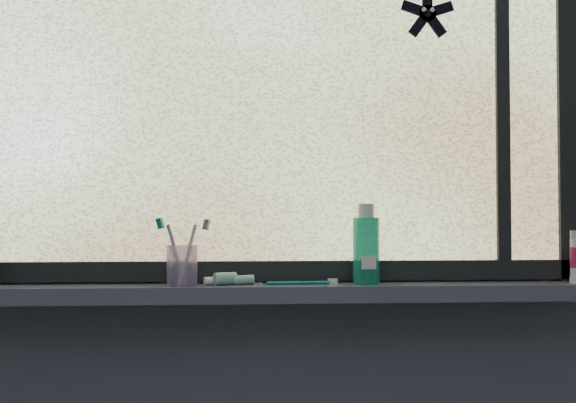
# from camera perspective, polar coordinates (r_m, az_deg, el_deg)

# --- Properties ---
(wall_back) EXTENTS (3.00, 0.01, 2.50)m
(wall_back) POSITION_cam_1_polar(r_m,az_deg,el_deg) (1.67, -1.26, 0.77)
(wall_back) COLOR #9EA3A8
(wall_back) RESTS_ON ground
(windowsill) EXTENTS (1.62, 0.14, 0.04)m
(windowsill) POSITION_cam_1_polar(r_m,az_deg,el_deg) (1.60, -1.14, -8.07)
(windowsill) COLOR #474A5F
(windowsill) RESTS_ON wall_back
(window_pane) EXTENTS (1.50, 0.01, 1.00)m
(window_pane) POSITION_cam_1_polar(r_m,az_deg,el_deg) (1.68, -1.21, 10.37)
(window_pane) COLOR silver
(window_pane) RESTS_ON wall_back
(frame_bottom) EXTENTS (1.60, 0.03, 0.05)m
(frame_bottom) POSITION_cam_1_polar(r_m,az_deg,el_deg) (1.65, -1.22, -6.16)
(frame_bottom) COLOR black
(frame_bottom) RESTS_ON windowsill
(frame_right) EXTENTS (0.05, 0.03, 1.10)m
(frame_right) POSITION_cam_1_polar(r_m,az_deg,el_deg) (1.88, 23.44, 9.23)
(frame_right) COLOR black
(frame_right) RESTS_ON wall_back
(frame_mullion) EXTENTS (0.03, 0.03, 1.00)m
(frame_mullion) POSITION_cam_1_polar(r_m,az_deg,el_deg) (1.81, 18.43, 9.61)
(frame_mullion) COLOR black
(frame_mullion) RESTS_ON wall_back
(starfish_sticker) EXTENTS (0.15, 0.02, 0.15)m
(starfish_sticker) POSITION_cam_1_polar(r_m,az_deg,el_deg) (1.78, 12.28, 16.02)
(starfish_sticker) COLOR black
(starfish_sticker) RESTS_ON window_pane
(toothpaste_tube) EXTENTS (0.17, 0.09, 0.03)m
(toothpaste_tube) POSITION_cam_1_polar(r_m,az_deg,el_deg) (1.59, -4.96, -6.85)
(toothpaste_tube) COLOR silver
(toothpaste_tube) RESTS_ON windowsill
(toothbrush_cup) EXTENTS (0.09, 0.09, 0.10)m
(toothbrush_cup) POSITION_cam_1_polar(r_m,az_deg,el_deg) (1.59, -9.40, -5.63)
(toothbrush_cup) COLOR #C5ABE3
(toothbrush_cup) RESTS_ON windowsill
(toothbrush_lying) EXTENTS (0.19, 0.03, 0.01)m
(toothbrush_lying) POSITION_cam_1_polar(r_m,az_deg,el_deg) (1.59, 0.93, -7.16)
(toothbrush_lying) COLOR #0E6E7F
(toothbrush_lying) RESTS_ON windowsill
(mouthwash_bottle) EXTENTS (0.07, 0.07, 0.16)m
(mouthwash_bottle) POSITION_cam_1_polar(r_m,az_deg,el_deg) (1.61, 6.96, -3.75)
(mouthwash_bottle) COLOR #21AB83
(mouthwash_bottle) RESTS_ON windowsill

